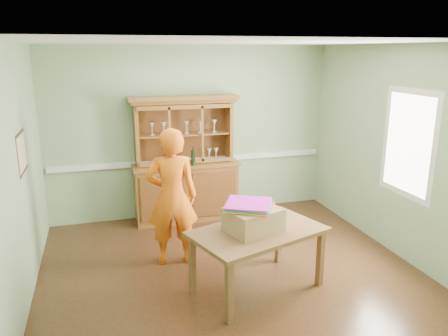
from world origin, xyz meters
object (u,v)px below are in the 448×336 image
object	(u,v)px
china_hutch	(186,177)
person	(172,197)
dining_table	(258,237)
cardboard_box	(253,220)

from	to	relation	value
china_hutch	person	xyz separation A→B (m)	(-0.46, -1.43, 0.18)
china_hutch	person	distance (m)	1.51
china_hutch	dining_table	xyz separation A→B (m)	(0.33, -2.34, -0.06)
china_hutch	dining_table	size ratio (longest dim) A/B	1.20
china_hutch	cardboard_box	world-z (taller)	china_hutch
cardboard_box	person	bearing A→B (deg)	128.23
cardboard_box	person	size ratio (longest dim) A/B	0.32
china_hutch	cardboard_box	xyz separation A→B (m)	(0.27, -2.35, 0.15)
dining_table	person	distance (m)	1.23
cardboard_box	person	world-z (taller)	person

